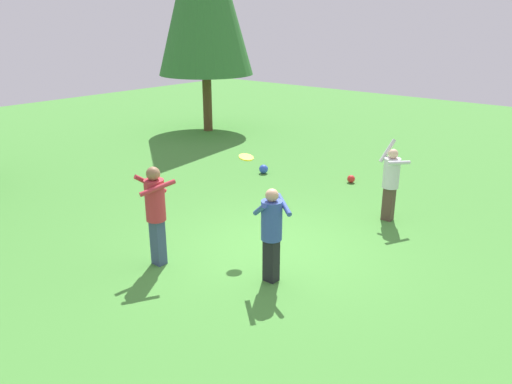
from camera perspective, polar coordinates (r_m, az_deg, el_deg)
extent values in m
plane|color=#478C38|center=(9.30, 1.70, -6.67)|extent=(40.00, 40.00, 0.00)
cube|color=#4C382D|center=(10.87, 15.10, -1.31)|extent=(0.19, 0.22, 0.73)
cylinder|color=silver|center=(10.65, 15.42, 2.14)|extent=(0.34, 0.34, 0.64)
sphere|color=beige|center=(10.54, 15.62, 4.27)|extent=(0.21, 0.21, 0.21)
cylinder|color=silver|center=(10.42, 16.19, 3.27)|extent=(0.52, 0.33, 0.12)
cylinder|color=silver|center=(10.69, 15.00, 4.64)|extent=(0.36, 0.25, 0.49)
cube|color=#38476B|center=(8.79, -11.28, -5.70)|extent=(0.19, 0.22, 0.83)
cylinder|color=#B72D38|center=(8.49, -11.62, -0.93)|extent=(0.34, 0.34, 0.73)
sphere|color=#8C6647|center=(8.34, -11.84, 2.09)|extent=(0.24, 0.24, 0.24)
cylinder|color=#B72D38|center=(8.59, -12.14, 0.92)|extent=(0.55, 0.27, 0.41)
cylinder|color=#B72D38|center=(8.22, -11.32, 0.47)|extent=(0.61, 0.30, 0.21)
cube|color=black|center=(8.11, 1.77, -7.86)|extent=(0.19, 0.22, 0.75)
cylinder|color=#334C9E|center=(7.81, 1.82, -3.29)|extent=(0.34, 0.34, 0.65)
sphere|color=tan|center=(7.66, 1.86, -0.39)|extent=(0.21, 0.21, 0.21)
cylinder|color=#334C9E|center=(7.68, 0.42, -2.05)|extent=(0.35, 0.47, 0.36)
cylinder|color=#334C9E|center=(7.78, 3.24, -1.46)|extent=(0.37, 0.51, 0.21)
cylinder|color=yellow|center=(8.97, -1.15, 4.04)|extent=(0.31, 0.31, 0.09)
sphere|color=blue|center=(13.75, 0.88, 2.67)|extent=(0.25, 0.25, 0.25)
sphere|color=red|center=(13.21, 10.96, 1.50)|extent=(0.20, 0.20, 0.20)
cylinder|color=brown|center=(18.99, -5.74, 12.83)|extent=(0.34, 0.34, 3.87)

